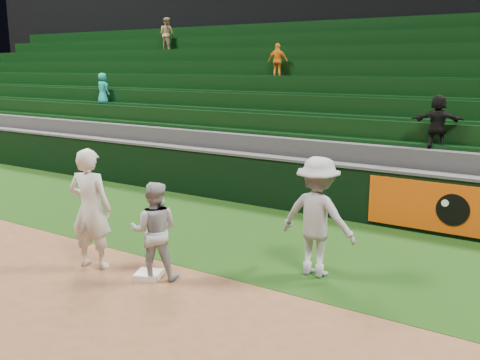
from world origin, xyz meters
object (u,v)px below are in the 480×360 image
at_px(first_baseman, 90,209).
at_px(base_coach, 317,217).
at_px(baserunner, 154,231).
at_px(first_base, 149,275).

height_order(first_baseman, base_coach, first_baseman).
distance_m(first_baseman, baserunner, 1.27).
distance_m(baserunner, base_coach, 2.62).
height_order(first_base, baserunner, baserunner).
bearing_deg(first_baseman, first_base, 170.99).
height_order(first_baseman, baserunner, first_baseman).
relative_size(first_base, baserunner, 0.25).
xyz_separation_m(baserunner, base_coach, (2.11, 1.55, 0.19)).
bearing_deg(baserunner, first_base, -9.00).
bearing_deg(first_base, first_baseman, -172.20).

